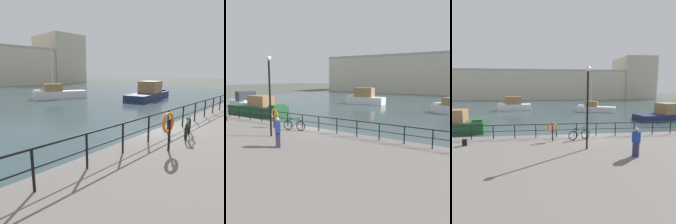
% 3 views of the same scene
% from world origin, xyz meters
% --- Properties ---
extents(ground_plane, '(240.00, 240.00, 0.00)m').
position_xyz_m(ground_plane, '(0.00, 0.00, 0.00)').
color(ground_plane, '#4C5147').
extents(moored_green_narrowboat, '(9.20, 4.22, 2.35)m').
position_xyz_m(moored_green_narrowboat, '(14.27, 9.77, 0.82)').
color(moored_green_narrowboat, navy).
rests_on(moored_green_narrowboat, water_basin).
extents(moored_blue_motorboat, '(7.27, 4.39, 6.62)m').
position_xyz_m(moored_blue_motorboat, '(6.46, 19.23, 0.73)').
color(moored_blue_motorboat, white).
rests_on(moored_blue_motorboat, water_basin).
extents(quay_railing, '(27.53, 0.07, 1.08)m').
position_xyz_m(quay_railing, '(0.21, -0.75, 1.44)').
color(quay_railing, black).
rests_on(quay_railing, quay_promenade).
extents(parked_bicycle, '(1.72, 0.54, 0.98)m').
position_xyz_m(parked_bicycle, '(-0.55, -1.67, 1.09)').
color(parked_bicycle, black).
rests_on(parked_bicycle, quay_promenade).
extents(life_ring_stand, '(0.75, 0.16, 1.40)m').
position_xyz_m(life_ring_stand, '(-2.57, -1.78, 1.68)').
color(life_ring_stand, black).
rests_on(life_ring_stand, quay_promenade).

